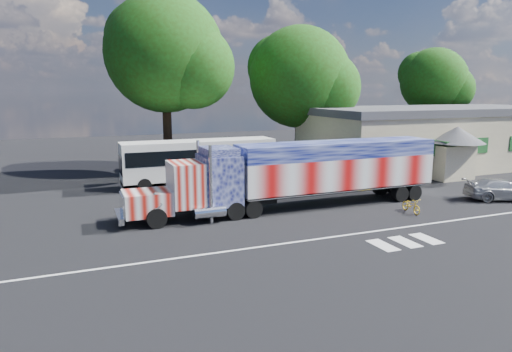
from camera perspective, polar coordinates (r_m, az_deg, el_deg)
name	(u,v)px	position (r m, az deg, el deg)	size (l,w,h in m)	color
ground	(278,223)	(23.27, 2.77, -5.87)	(100.00, 100.00, 0.00)	black
lane_markings	(348,241)	(20.93, 11.45, -7.98)	(30.00, 2.67, 0.01)	silver
semi_truck	(302,172)	(25.98, 5.78, 0.46)	(18.61, 2.94, 3.97)	black
coach_bus	(199,162)	(32.64, -7.08, 1.79)	(10.84, 2.52, 3.15)	white
hall_building	(434,137)	(42.91, 21.32, 4.58)	(22.40, 12.80, 5.20)	beige
parked_car	(502,189)	(31.75, 28.38, -1.49)	(1.80, 4.42, 1.28)	#9FA1A3
woman	(156,210)	(22.77, -12.35, -4.20)	(0.64, 0.42, 1.75)	slate
bicycle	(411,205)	(26.46, 18.83, -3.49)	(0.55, 1.57, 0.82)	gold
tree_far_ne	(435,82)	(54.71, 21.45, 10.93)	(7.55, 7.19, 11.22)	black
tree_n_mid	(167,54)	(37.45, -11.08, 14.78)	(9.74, 9.28, 14.14)	black
tree_ne_a	(301,78)	(41.48, 5.70, 12.12)	(9.40, 8.95, 12.24)	black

